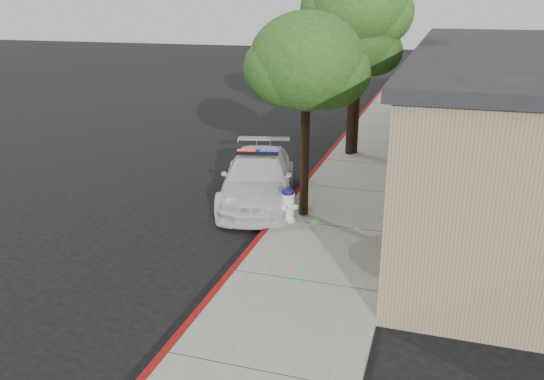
% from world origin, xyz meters
% --- Properties ---
extents(ground, '(120.00, 120.00, 0.00)m').
position_xyz_m(ground, '(0.00, 0.00, 0.00)').
color(ground, black).
rests_on(ground, ground).
extents(sidewalk, '(3.20, 60.00, 0.15)m').
position_xyz_m(sidewalk, '(1.60, 3.00, 0.07)').
color(sidewalk, gray).
rests_on(sidewalk, ground).
extents(red_curb, '(0.14, 60.00, 0.16)m').
position_xyz_m(red_curb, '(0.06, 3.00, 0.08)').
color(red_curb, maroon).
rests_on(red_curb, ground).
extents(clapboard_building, '(7.30, 20.89, 4.24)m').
position_xyz_m(clapboard_building, '(6.69, 9.00, 2.13)').
color(clapboard_building, tan).
rests_on(clapboard_building, ground).
extents(police_car, '(3.09, 5.19, 1.53)m').
position_xyz_m(police_car, '(-0.90, 4.54, 0.71)').
color(police_car, silver).
rests_on(police_car, ground).
extents(fire_hydrant, '(0.53, 0.46, 0.93)m').
position_xyz_m(fire_hydrant, '(0.42, 2.99, 0.62)').
color(fire_hydrant, white).
rests_on(fire_hydrant, sidewalk).
extents(street_tree_near, '(3.06, 2.82, 5.17)m').
position_xyz_m(street_tree_near, '(0.71, 3.56, 4.01)').
color(street_tree_near, black).
rests_on(street_tree_near, sidewalk).
extents(street_tree_mid, '(3.82, 3.58, 6.84)m').
position_xyz_m(street_tree_mid, '(0.81, 10.10, 5.31)').
color(street_tree_mid, black).
rests_on(street_tree_mid, sidewalk).
extents(street_tree_far, '(2.92, 2.70, 5.11)m').
position_xyz_m(street_tree_far, '(0.96, 10.22, 3.99)').
color(street_tree_far, black).
rests_on(street_tree_far, sidewalk).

